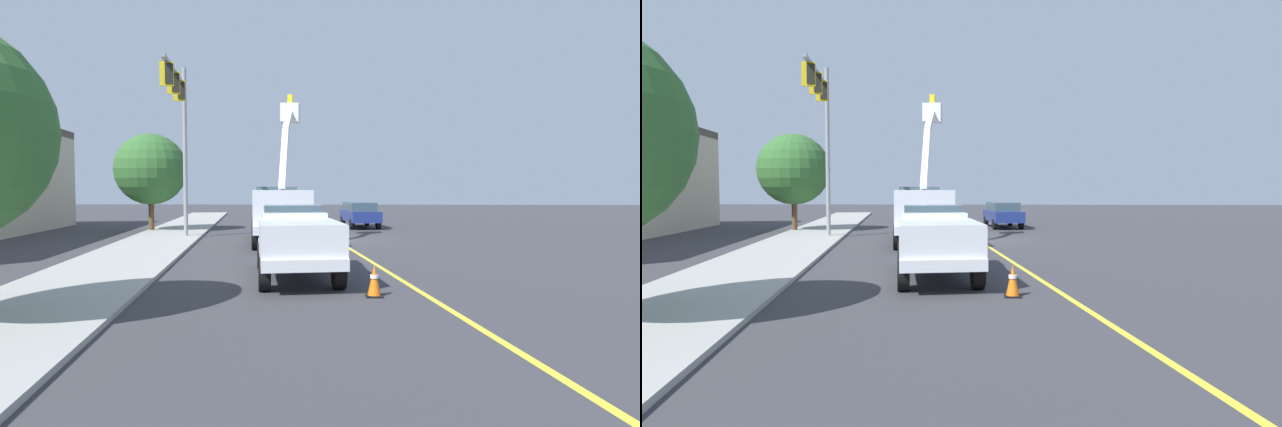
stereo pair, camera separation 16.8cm
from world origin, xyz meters
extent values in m
plane|color=#38383D|center=(0.00, 0.00, 0.00)|extent=(120.00, 120.00, 0.00)
cube|color=#9E9E99|center=(-1.50, 8.53, 0.06)|extent=(59.72, 13.91, 0.12)
cube|color=yellow|center=(0.00, 0.00, 0.00)|extent=(49.28, 8.80, 0.01)
cube|color=white|center=(-0.82, 2.81, 0.90)|extent=(8.51, 3.88, 0.36)
cube|color=white|center=(1.77, 3.26, 1.67)|extent=(2.99, 2.77, 1.60)
cube|color=#384C56|center=(1.96, 3.29, 2.37)|extent=(2.14, 2.38, 0.64)
cube|color=white|center=(-1.79, 2.64, 1.62)|extent=(5.60, 3.37, 1.80)
cube|color=white|center=(-2.45, 2.38, 3.93)|extent=(1.82, 0.28, 2.86)
cube|color=white|center=(-0.63, 2.38, 5.89)|extent=(2.22, 0.28, 1.44)
cube|color=white|center=(0.42, 2.38, 6.33)|extent=(0.90, 0.90, 0.90)
cube|color=yellow|center=(0.42, 2.38, 6.93)|extent=(0.36, 0.24, 0.60)
cylinder|color=black|center=(1.82, 4.41, 0.52)|extent=(1.08, 0.51, 1.04)
cylinder|color=black|center=(2.20, 2.19, 0.52)|extent=(1.08, 0.51, 1.04)
cylinder|color=black|center=(-2.46, 3.66, 0.52)|extent=(1.08, 0.51, 1.04)
cylinder|color=black|center=(-2.08, 1.44, 0.52)|extent=(1.08, 0.51, 1.04)
cylinder|color=black|center=(-3.76, 3.43, 0.52)|extent=(1.08, 0.51, 1.04)
cylinder|color=black|center=(-3.37, 1.22, 0.52)|extent=(1.08, 0.51, 1.04)
cube|color=silver|center=(-10.40, 1.12, 0.75)|extent=(5.88, 3.04, 0.30)
cube|color=silver|center=(-9.19, 1.34, 1.30)|extent=(2.32, 2.25, 1.10)
cube|color=#384C56|center=(-8.99, 1.37, 1.78)|extent=(1.63, 1.97, 0.56)
cube|color=silver|center=(-11.39, 0.95, 1.15)|extent=(3.67, 2.65, 1.10)
cylinder|color=black|center=(-8.74, 2.37, 0.42)|extent=(0.88, 0.44, 0.84)
cylinder|color=black|center=(-8.42, 0.51, 0.42)|extent=(0.88, 0.44, 0.84)
cylinder|color=black|center=(-12.38, 1.74, 0.42)|extent=(0.88, 0.44, 0.84)
cylinder|color=black|center=(-12.06, -0.13, 0.42)|extent=(0.88, 0.44, 0.84)
cube|color=navy|center=(9.02, -1.39, 0.79)|extent=(5.06, 2.70, 0.70)
cube|color=#384C56|center=(9.17, -1.36, 1.39)|extent=(3.69, 2.24, 0.60)
cylinder|color=black|center=(7.56, -2.51, 0.34)|extent=(0.71, 0.35, 0.68)
cylinder|color=black|center=(7.26, -0.83, 0.34)|extent=(0.71, 0.35, 0.68)
cylinder|color=black|center=(10.77, -1.95, 0.34)|extent=(0.71, 0.35, 0.68)
cylinder|color=black|center=(10.48, -0.26, 0.34)|extent=(0.71, 0.35, 0.68)
cube|color=black|center=(-12.94, -0.97, 0.02)|extent=(0.40, 0.40, 0.04)
cone|color=orange|center=(-12.94, -0.97, 0.41)|extent=(0.32, 0.32, 0.74)
cylinder|color=white|center=(-12.94, -0.97, 0.49)|extent=(0.20, 0.20, 0.08)
cube|color=black|center=(-5.14, 0.32, 0.02)|extent=(0.40, 0.40, 0.04)
cone|color=orange|center=(-5.14, 0.32, 0.37)|extent=(0.32, 0.32, 0.66)
cylinder|color=white|center=(-5.14, 0.32, 0.43)|extent=(0.20, 0.20, 0.08)
cube|color=black|center=(3.91, 1.44, 0.02)|extent=(0.40, 0.40, 0.04)
cone|color=orange|center=(3.91, 1.44, 0.38)|extent=(0.32, 0.32, 0.67)
cylinder|color=white|center=(3.91, 1.44, 0.44)|extent=(0.20, 0.20, 0.08)
cylinder|color=gray|center=(1.48, 8.03, 4.45)|extent=(0.22, 0.22, 8.89)
cube|color=gray|center=(-1.66, 7.48, 7.90)|extent=(6.30, 1.26, 0.16)
cube|color=gold|center=(-0.32, 7.72, 7.35)|extent=(0.21, 0.57, 1.00)
cube|color=black|center=(-0.30, 7.62, 7.35)|extent=(0.25, 0.35, 0.84)
cube|color=gold|center=(-2.11, 7.40, 7.35)|extent=(0.21, 0.57, 1.00)
cube|color=black|center=(-2.09, 7.30, 7.35)|extent=(0.25, 0.35, 0.84)
cube|color=gold|center=(-3.90, 7.09, 7.35)|extent=(0.21, 0.57, 1.00)
cube|color=black|center=(-3.88, 6.99, 7.35)|extent=(0.25, 0.35, 0.84)
cylinder|color=brown|center=(5.09, 11.25, 1.14)|extent=(0.32, 0.32, 2.27)
sphere|color=#33662D|center=(5.09, 11.25, 3.76)|extent=(4.25, 4.25, 4.25)
camera|label=1|loc=(-24.99, -0.20, 2.56)|focal=28.60mm
camera|label=2|loc=(-24.99, -0.37, 2.56)|focal=28.60mm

